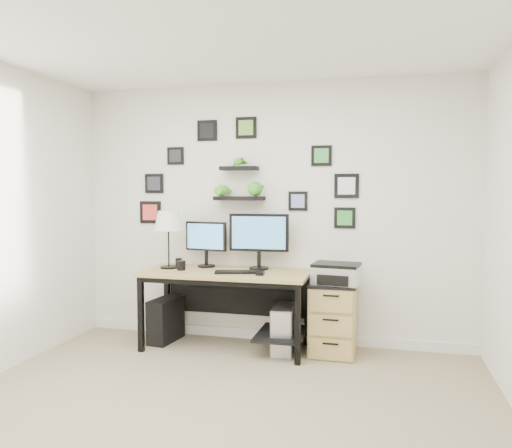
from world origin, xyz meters
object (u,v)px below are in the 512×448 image
(desk, at_px, (231,284))
(monitor_left, at_px, (206,241))
(file_cabinet, at_px, (333,318))
(mug, at_px, (181,265))
(printer, at_px, (336,273))
(table_lamp, at_px, (168,222))
(monitor_right, at_px, (259,236))
(pc_tower_grey, at_px, (283,329))
(pc_tower_black, at_px, (166,320))

(desk, height_order, monitor_left, monitor_left)
(file_cabinet, bearing_deg, monitor_left, 174.45)
(monitor_left, relative_size, file_cabinet, 0.69)
(mug, distance_m, printer, 1.50)
(mug, relative_size, file_cabinet, 0.14)
(desk, xyz_separation_m, table_lamp, (-0.65, 0.03, 0.59))
(mug, height_order, file_cabinet, mug)
(monitor_right, bearing_deg, table_lamp, -171.40)
(monitor_right, bearing_deg, pc_tower_grey, -32.83)
(pc_tower_black, bearing_deg, monitor_left, 29.29)
(monitor_left, bearing_deg, desk, -30.39)
(monitor_left, distance_m, file_cabinet, 1.48)
(pc_tower_black, height_order, printer, printer)
(desk, xyz_separation_m, printer, (1.01, 0.01, 0.14))
(monitor_right, relative_size, mug, 6.44)
(pc_tower_black, distance_m, file_cabinet, 1.69)
(monitor_left, height_order, table_lamp, table_lamp)
(monitor_right, relative_size, table_lamp, 1.03)
(printer, bearing_deg, file_cabinet, 119.51)
(monitor_right, bearing_deg, file_cabinet, -7.97)
(monitor_left, relative_size, pc_tower_grey, 1.01)
(desk, bearing_deg, mug, -172.52)
(pc_tower_black, relative_size, pc_tower_grey, 0.96)
(printer, bearing_deg, desk, -179.36)
(mug, height_order, pc_tower_black, mug)
(monitor_left, relative_size, pc_tower_black, 1.06)
(monitor_right, xyz_separation_m, mug, (-0.73, -0.23, -0.28))
(monitor_right, height_order, pc_tower_grey, monitor_right)
(monitor_right, distance_m, file_cabinet, 1.06)
(monitor_left, distance_m, table_lamp, 0.42)
(pc_tower_black, bearing_deg, monitor_right, 15.25)
(monitor_left, bearing_deg, table_lamp, -155.03)
(desk, height_order, pc_tower_grey, desk)
(desk, xyz_separation_m, pc_tower_grey, (0.53, -0.02, -0.41))
(file_cabinet, bearing_deg, pc_tower_black, -179.02)
(desk, distance_m, printer, 1.02)
(file_cabinet, relative_size, printer, 1.48)
(table_lamp, relative_size, printer, 1.28)
(table_lamp, height_order, file_cabinet, table_lamp)
(pc_tower_black, relative_size, file_cabinet, 0.65)
(mug, xyz_separation_m, pc_tower_grey, (1.01, 0.04, -0.58))
(table_lamp, bearing_deg, pc_tower_black, 176.43)
(desk, distance_m, file_cabinet, 1.03)
(monitor_left, xyz_separation_m, table_lamp, (-0.34, -0.16, 0.19))
(pc_tower_black, bearing_deg, table_lamp, 3.64)
(desk, xyz_separation_m, file_cabinet, (0.99, 0.06, -0.29))
(monitor_left, bearing_deg, mug, -124.07)
(table_lamp, height_order, pc_tower_black, table_lamp)
(monitor_right, xyz_separation_m, table_lamp, (-0.90, -0.14, 0.14))
(monitor_right, distance_m, pc_tower_grey, 0.92)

